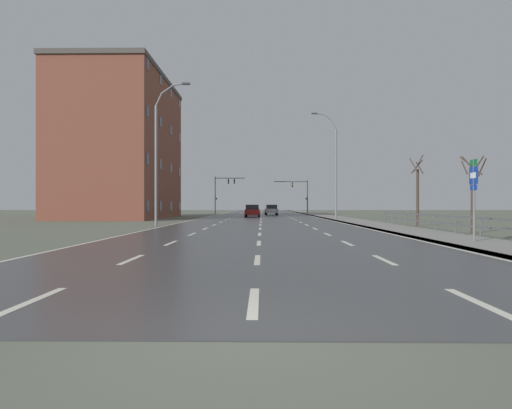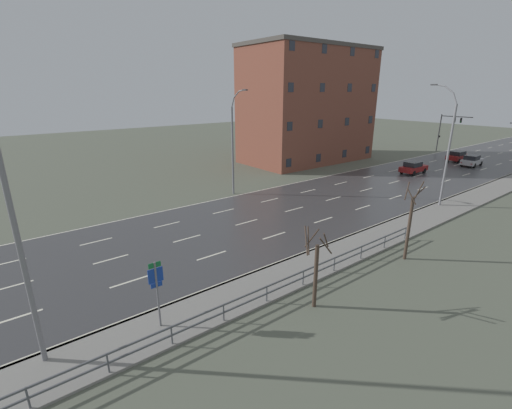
{
  "view_description": "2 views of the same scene",
  "coord_description": "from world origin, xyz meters",
  "px_view_note": "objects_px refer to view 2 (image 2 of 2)",
  "views": [
    {
      "loc": [
        0.13,
        -5.02,
        1.54
      ],
      "look_at": [
        -0.87,
        67.25,
        1.6
      ],
      "focal_mm": 31.49,
      "sensor_mm": 36.0,
      "label": 1
    },
    {
      "loc": [
        21.77,
        7.75,
        10.38
      ],
      "look_at": [
        0.0,
        24.58,
        1.37
      ],
      "focal_mm": 24.64,
      "sensor_mm": 36.0,
      "label": 2
    }
  ],
  "objects_px": {
    "highway_sign": "(157,287)",
    "brick_building": "(308,105)",
    "street_lamp_foreground": "(17,238)",
    "car_mid_centre": "(472,160)",
    "traffic_signal_left": "(447,127)",
    "car_far_right": "(458,156)",
    "street_lamp_midground": "(447,149)",
    "car_near_left": "(413,167)",
    "street_lamp_left_bank": "(233,145)"
  },
  "relations": [
    {
      "from": "highway_sign",
      "to": "traffic_signal_left",
      "type": "bearing_deg",
      "value": 104.4
    },
    {
      "from": "car_far_right",
      "to": "car_near_left",
      "type": "xyz_separation_m",
      "value": [
        0.19,
        -13.16,
        0.0
      ]
    },
    {
      "from": "street_lamp_midground",
      "to": "street_lamp_left_bank",
      "type": "height_order",
      "value": "street_lamp_midground"
    },
    {
      "from": "traffic_signal_left",
      "to": "car_far_right",
      "type": "bearing_deg",
      "value": -51.84
    },
    {
      "from": "street_lamp_foreground",
      "to": "traffic_signal_left",
      "type": "relative_size",
      "value": 1.72
    },
    {
      "from": "highway_sign",
      "to": "brick_building",
      "type": "relative_size",
      "value": 0.17
    },
    {
      "from": "car_mid_centre",
      "to": "car_far_right",
      "type": "xyz_separation_m",
      "value": [
        -2.8,
        2.08,
        0.0
      ]
    },
    {
      "from": "brick_building",
      "to": "street_lamp_left_bank",
      "type": "bearing_deg",
      "value": -65.58
    },
    {
      "from": "highway_sign",
      "to": "car_near_left",
      "type": "relative_size",
      "value": 0.81
    },
    {
      "from": "street_lamp_left_bank",
      "to": "highway_sign",
      "type": "bearing_deg",
      "value": -43.3
    },
    {
      "from": "street_lamp_left_bank",
      "to": "brick_building",
      "type": "bearing_deg",
      "value": 114.42
    },
    {
      "from": "car_mid_centre",
      "to": "brick_building",
      "type": "xyz_separation_m",
      "value": [
        -17.74,
        -15.45,
        7.4
      ]
    },
    {
      "from": "highway_sign",
      "to": "car_near_left",
      "type": "xyz_separation_m",
      "value": [
        -9.5,
        38.68,
        -1.34
      ]
    },
    {
      "from": "street_lamp_midground",
      "to": "highway_sign",
      "type": "relative_size",
      "value": 3.26
    },
    {
      "from": "street_lamp_left_bank",
      "to": "car_mid_centre",
      "type": "distance_m",
      "value": 36.23
    },
    {
      "from": "brick_building",
      "to": "street_lamp_foreground",
      "type": "bearing_deg",
      "value": -58.67
    },
    {
      "from": "car_mid_centre",
      "to": "car_near_left",
      "type": "relative_size",
      "value": 1.02
    },
    {
      "from": "street_lamp_left_bank",
      "to": "highway_sign",
      "type": "relative_size",
      "value": 3.13
    },
    {
      "from": "brick_building",
      "to": "car_near_left",
      "type": "bearing_deg",
      "value": 16.13
    },
    {
      "from": "car_far_right",
      "to": "street_lamp_midground",
      "type": "bearing_deg",
      "value": -67.63
    },
    {
      "from": "street_lamp_foreground",
      "to": "car_far_right",
      "type": "relative_size",
      "value": 2.63
    },
    {
      "from": "highway_sign",
      "to": "car_mid_centre",
      "type": "height_order",
      "value": "highway_sign"
    },
    {
      "from": "street_lamp_left_bank",
      "to": "car_near_left",
      "type": "relative_size",
      "value": 2.54
    },
    {
      "from": "highway_sign",
      "to": "traffic_signal_left",
      "type": "height_order",
      "value": "traffic_signal_left"
    },
    {
      "from": "street_lamp_foreground",
      "to": "traffic_signal_left",
      "type": "bearing_deg",
      "value": 102.56
    },
    {
      "from": "traffic_signal_left",
      "to": "brick_building",
      "type": "relative_size",
      "value": 0.32
    },
    {
      "from": "highway_sign",
      "to": "car_far_right",
      "type": "relative_size",
      "value": 0.8
    },
    {
      "from": "highway_sign",
      "to": "brick_building",
      "type": "distance_m",
      "value": 42.66
    },
    {
      "from": "street_lamp_left_bank",
      "to": "highway_sign",
      "type": "distance_m",
      "value": 21.94
    },
    {
      "from": "car_mid_centre",
      "to": "car_near_left",
      "type": "bearing_deg",
      "value": -106.38
    },
    {
      "from": "traffic_signal_left",
      "to": "car_near_left",
      "type": "relative_size",
      "value": 1.54
    },
    {
      "from": "street_lamp_left_bank",
      "to": "car_far_right",
      "type": "distance_m",
      "value": 37.68
    },
    {
      "from": "car_mid_centre",
      "to": "car_far_right",
      "type": "relative_size",
      "value": 1.01
    },
    {
      "from": "street_lamp_foreground",
      "to": "street_lamp_midground",
      "type": "height_order",
      "value": "street_lamp_foreground"
    },
    {
      "from": "traffic_signal_left",
      "to": "car_far_right",
      "type": "distance_m",
      "value": 9.4
    },
    {
      "from": "street_lamp_foreground",
      "to": "car_mid_centre",
      "type": "bearing_deg",
      "value": 96.21
    },
    {
      "from": "street_lamp_left_bank",
      "to": "car_far_right",
      "type": "xyz_separation_m",
      "value": [
        6.13,
        36.93,
        -4.31
      ]
    },
    {
      "from": "car_near_left",
      "to": "brick_building",
      "type": "bearing_deg",
      "value": -163.03
    },
    {
      "from": "car_near_left",
      "to": "brick_building",
      "type": "distance_m",
      "value": 17.4
    },
    {
      "from": "brick_building",
      "to": "highway_sign",
      "type": "bearing_deg",
      "value": -54.33
    },
    {
      "from": "car_mid_centre",
      "to": "street_lamp_foreground",
      "type": "bearing_deg",
      "value": -86.91
    },
    {
      "from": "street_lamp_midground",
      "to": "car_far_right",
      "type": "xyz_separation_m",
      "value": [
        -8.74,
        23.97,
        -4.53
      ]
    },
    {
      "from": "street_lamp_midground",
      "to": "street_lamp_left_bank",
      "type": "xyz_separation_m",
      "value": [
        -14.87,
        -12.96,
        -0.22
      ]
    },
    {
      "from": "car_far_right",
      "to": "traffic_signal_left",
      "type": "bearing_deg",
      "value": 130.5
    },
    {
      "from": "street_lamp_left_bank",
      "to": "car_near_left",
      "type": "height_order",
      "value": "street_lamp_left_bank"
    },
    {
      "from": "car_far_right",
      "to": "car_mid_centre",
      "type": "bearing_deg",
      "value": -34.24
    },
    {
      "from": "traffic_signal_left",
      "to": "car_near_left",
      "type": "distance_m",
      "value": 21.06
    },
    {
      "from": "brick_building",
      "to": "car_mid_centre",
      "type": "bearing_deg",
      "value": 41.06
    },
    {
      "from": "traffic_signal_left",
      "to": "car_far_right",
      "type": "xyz_separation_m",
      "value": [
        5.38,
        -6.84,
        -3.55
      ]
    },
    {
      "from": "car_near_left",
      "to": "car_mid_centre",
      "type": "bearing_deg",
      "value": 77.58
    }
  ]
}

